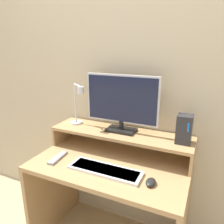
% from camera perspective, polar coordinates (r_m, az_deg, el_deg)
% --- Properties ---
extents(wall_back, '(6.00, 0.05, 2.50)m').
position_cam_1_polar(wall_back, '(1.66, 4.62, 9.02)').
color(wall_back, beige).
rests_on(wall_back, ground_plane).
extents(desk, '(1.04, 0.62, 0.72)m').
position_cam_1_polar(desk, '(1.65, -0.44, -19.51)').
color(desk, tan).
rests_on(desk, ground_plane).
extents(monitor_shelf, '(1.04, 0.27, 0.16)m').
position_cam_1_polar(monitor_shelf, '(1.61, 2.16, -6.02)').
color(monitor_shelf, tan).
rests_on(monitor_shelf, desk).
extents(monitor, '(0.54, 0.13, 0.41)m').
position_cam_1_polar(monitor, '(1.55, 2.44, 2.60)').
color(monitor, black).
rests_on(monitor, monitor_shelf).
extents(desk_lamp, '(0.18, 0.15, 0.33)m').
position_cam_1_polar(desk_lamp, '(1.71, -8.92, 1.60)').
color(desk_lamp, silver).
rests_on(desk_lamp, monitor_shelf).
extents(router_dock, '(0.10, 0.10, 0.19)m').
position_cam_1_polar(router_dock, '(1.47, 18.38, -4.25)').
color(router_dock, '#28282D').
rests_on(router_dock, monitor_shelf).
extents(keyboard, '(0.47, 0.15, 0.02)m').
position_cam_1_polar(keyboard, '(1.42, -1.85, -14.89)').
color(keyboard, white).
rests_on(keyboard, desk).
extents(mouse, '(0.06, 0.09, 0.03)m').
position_cam_1_polar(mouse, '(1.33, 10.07, -17.60)').
color(mouse, black).
rests_on(mouse, desk).
extents(remote_control, '(0.06, 0.19, 0.02)m').
position_cam_1_polar(remote_control, '(1.61, -13.97, -11.48)').
color(remote_control, '#99999E').
rests_on(remote_control, desk).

